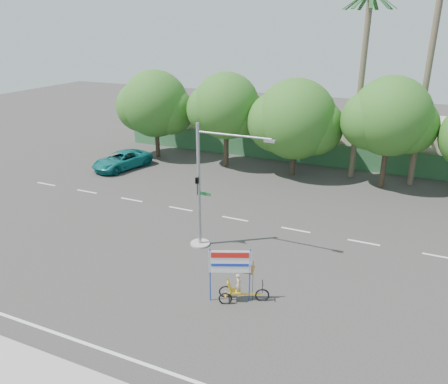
% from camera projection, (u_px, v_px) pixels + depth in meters
% --- Properties ---
extents(ground, '(120.00, 120.00, 0.00)m').
position_uv_depth(ground, '(209.00, 291.00, 20.49)').
color(ground, '#33302D').
rests_on(ground, ground).
extents(fence, '(38.00, 0.08, 2.00)m').
position_uv_depth(fence, '(315.00, 154.00, 38.45)').
color(fence, '#336B3D').
rests_on(fence, ground).
extents(building_left, '(12.00, 8.00, 4.00)m').
position_uv_depth(building_left, '(231.00, 123.00, 45.70)').
color(building_left, '#B6AA91').
rests_on(building_left, ground).
extents(building_right, '(14.00, 8.00, 3.60)m').
position_uv_depth(building_right, '(416.00, 142.00, 38.98)').
color(building_right, '#B6AA91').
rests_on(building_right, ground).
extents(tree_far_left, '(7.14, 6.00, 7.96)m').
position_uv_depth(tree_far_left, '(155.00, 106.00, 39.41)').
color(tree_far_left, '#473828').
rests_on(tree_far_left, ground).
extents(tree_left, '(6.66, 5.60, 8.07)m').
position_uv_depth(tree_left, '(226.00, 108.00, 36.66)').
color(tree_left, '#473828').
rests_on(tree_left, ground).
extents(tree_center, '(7.62, 6.40, 7.85)m').
position_uv_depth(tree_center, '(295.00, 121.00, 34.61)').
color(tree_center, '#473828').
rests_on(tree_center, ground).
extents(tree_right, '(6.90, 5.80, 8.36)m').
position_uv_depth(tree_right, '(389.00, 119.00, 31.69)').
color(tree_right, '#473828').
rests_on(tree_right, ground).
extents(palm_tall, '(3.73, 3.79, 17.45)m').
position_uv_depth(palm_tall, '(433.00, 43.00, 30.30)').
color(palm_tall, '#70604C').
rests_on(palm_tall, ground).
extents(palm_short, '(3.73, 3.79, 14.45)m').
position_uv_depth(palm_short, '(363.00, 65.00, 32.58)').
color(palm_short, '#70604C').
rests_on(palm_short, ground).
extents(traffic_signal, '(4.72, 1.10, 7.00)m').
position_uv_depth(traffic_signal, '(204.00, 198.00, 23.66)').
color(traffic_signal, gray).
rests_on(traffic_signal, ground).
extents(trike_billboard, '(2.54, 1.26, 2.68)m').
position_uv_depth(trike_billboard, '(236.00, 280.00, 19.44)').
color(trike_billboard, black).
rests_on(trike_billboard, ground).
extents(pickup_truck, '(3.81, 5.79, 1.48)m').
position_uv_depth(pickup_truck, '(122.00, 160.00, 37.52)').
color(pickup_truck, '#0F6C6B').
rests_on(pickup_truck, ground).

